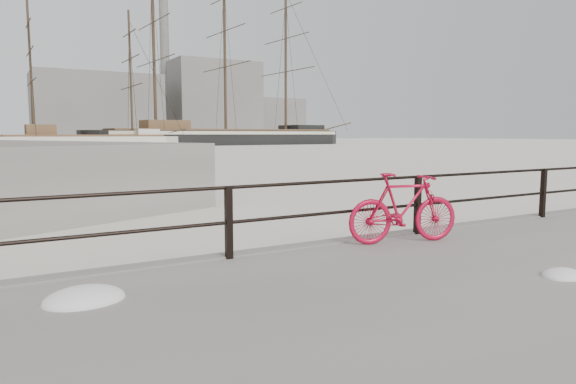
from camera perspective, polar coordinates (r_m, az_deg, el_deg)
name	(u,v)px	position (r m, az deg, el deg)	size (l,w,h in m)	color
ground	(410,252)	(9.27, 13.40, -6.49)	(400.00, 400.00, 0.00)	white
guardrail	(418,205)	(9.02, 14.20, -1.39)	(28.00, 0.10, 1.00)	black
bicycle	(404,208)	(8.20, 12.73, -1.73)	(1.84, 0.27, 1.11)	#B60C2D
barque_black	(226,145)	(99.42, -6.90, 5.21)	(60.25, 19.72, 34.08)	black
schooner_mid	(86,147)	(86.87, -21.50, 4.64)	(31.96, 13.52, 22.71)	beige
industrial_west	(97,108)	(149.01, -20.43, 8.71)	(32.00, 18.00, 18.00)	gray
industrial_mid	(212,102)	(163.73, -8.47, 9.85)	(26.00, 20.00, 24.00)	gray
industrial_east	(269,120)	(177.83, -2.10, 8.03)	(20.00, 16.00, 14.00)	gray
smokestack	(165,68)	(164.99, -13.50, 13.21)	(2.80, 2.80, 44.00)	gray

